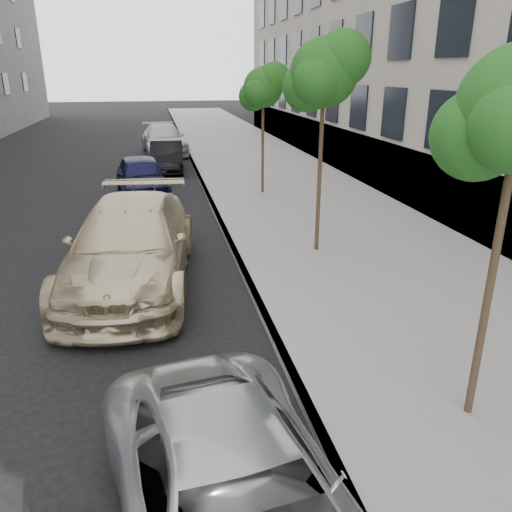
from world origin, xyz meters
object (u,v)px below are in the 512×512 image
object	(u,v)px
sedan_blue	(142,177)
sedan_black	(167,156)
tree_mid	(325,73)
tree_far	(264,87)
suv	(131,244)
minivan	(238,509)
sedan_rear	(164,139)

from	to	relation	value
sedan_blue	sedan_black	size ratio (longest dim) A/B	1.04
sedan_blue	sedan_black	bearing A→B (deg)	71.45
tree_mid	tree_far	xyz separation A→B (m)	(-0.00, 6.50, -0.49)
tree_mid	sedan_black	size ratio (longest dim) A/B	1.23
suv	sedan_black	xyz separation A→B (m)	(1.16, 13.01, -0.20)
minivan	sedan_rear	bearing A→B (deg)	81.64
tree_far	sedan_rear	world-z (taller)	tree_far
minivan	sedan_black	xyz separation A→B (m)	(0.00, 20.01, 0.04)
minivan	sedan_black	size ratio (longest dim) A/B	1.11
sedan_black	sedan_rear	xyz separation A→B (m)	(-0.00, 5.38, 0.11)
suv	sedan_black	bearing A→B (deg)	91.06
minivan	sedan_black	world-z (taller)	sedan_black
sedan_blue	sedan_black	xyz separation A→B (m)	(1.06, 4.82, -0.05)
minivan	sedan_blue	world-z (taller)	sedan_blue
tree_mid	sedan_black	bearing A→B (deg)	105.39
tree_mid	sedan_rear	xyz separation A→B (m)	(-3.33, 17.46, -3.53)
tree_mid	sedan_rear	size ratio (longest dim) A/B	0.94
sedan_blue	minivan	bearing A→B (deg)	-92.10
sedan_blue	sedan_rear	distance (m)	10.25
sedan_black	suv	bearing A→B (deg)	-92.50
tree_mid	minivan	bearing A→B (deg)	-112.78
minivan	sedan_rear	distance (m)	25.39
tree_mid	tree_far	size ratio (longest dim) A/B	1.12
tree_far	suv	bearing A→B (deg)	-121.14
tree_far	tree_mid	bearing A→B (deg)	-90.00
tree_far	suv	distance (m)	9.15
minivan	sedan_rear	size ratio (longest dim) A/B	0.85
suv	sedan_black	world-z (taller)	suv
tree_mid	minivan	size ratio (longest dim) A/B	1.11
sedan_blue	sedan_rear	world-z (taller)	sedan_rear
tree_far	suv	size ratio (longest dim) A/B	0.75
tree_mid	sedan_black	xyz separation A→B (m)	(-3.33, 12.09, -3.64)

